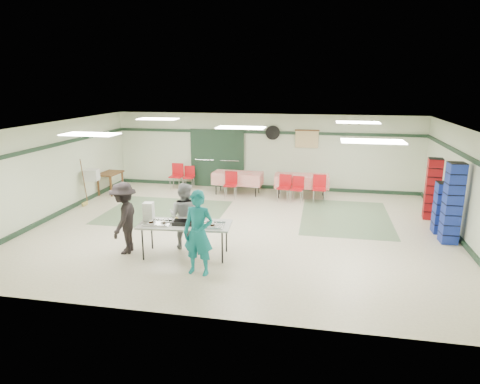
% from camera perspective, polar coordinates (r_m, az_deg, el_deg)
% --- Properties ---
extents(floor, '(11.00, 11.00, 0.00)m').
position_cam_1_polar(floor, '(11.48, 0.10, -4.84)').
color(floor, beige).
rests_on(floor, ground).
extents(ceiling, '(11.00, 11.00, 0.00)m').
position_cam_1_polar(ceiling, '(10.89, 0.11, 8.69)').
color(ceiling, silver).
rests_on(ceiling, wall_back).
extents(wall_back, '(11.00, 0.00, 11.00)m').
position_cam_1_polar(wall_back, '(15.47, 3.26, 5.38)').
color(wall_back, beige).
rests_on(wall_back, floor).
extents(wall_front, '(11.00, 0.00, 11.00)m').
position_cam_1_polar(wall_front, '(6.92, -6.98, -6.43)').
color(wall_front, beige).
rests_on(wall_front, floor).
extents(wall_left, '(0.00, 9.00, 9.00)m').
position_cam_1_polar(wall_left, '(13.27, -23.95, 2.60)').
color(wall_left, beige).
rests_on(wall_left, floor).
extents(wall_right, '(0.00, 9.00, 9.00)m').
position_cam_1_polar(wall_right, '(11.45, 28.24, 0.37)').
color(wall_right, beige).
rests_on(wall_right, floor).
extents(trim_back, '(11.00, 0.06, 0.10)m').
position_cam_1_polar(trim_back, '(15.34, 3.28, 7.94)').
color(trim_back, '#1B3222').
rests_on(trim_back, wall_back).
extents(baseboard_back, '(11.00, 0.06, 0.12)m').
position_cam_1_polar(baseboard_back, '(15.70, 3.18, 0.71)').
color(baseboard_back, '#1B3222').
rests_on(baseboard_back, floor).
extents(trim_left, '(0.06, 9.00, 0.10)m').
position_cam_1_polar(trim_left, '(13.14, -24.15, 5.58)').
color(trim_left, '#1B3222').
rests_on(trim_left, wall_back).
extents(baseboard_left, '(0.06, 9.00, 0.12)m').
position_cam_1_polar(baseboard_left, '(13.55, -23.28, -2.74)').
color(baseboard_left, '#1B3222').
rests_on(baseboard_left, floor).
extents(trim_right, '(0.06, 9.00, 0.10)m').
position_cam_1_polar(trim_right, '(11.31, 28.52, 3.82)').
color(trim_right, '#1B3222').
rests_on(trim_right, wall_back).
extents(baseboard_right, '(0.06, 9.00, 0.12)m').
position_cam_1_polar(baseboard_right, '(11.79, 27.35, -5.71)').
color(baseboard_right, '#1B3222').
rests_on(baseboard_right, floor).
extents(green_patch_a, '(3.50, 3.00, 0.01)m').
position_cam_1_polar(green_patch_a, '(13.06, -9.91, -2.63)').
color(green_patch_a, '#65825F').
rests_on(green_patch_a, floor).
extents(green_patch_b, '(2.50, 3.50, 0.01)m').
position_cam_1_polar(green_patch_b, '(12.74, 13.89, -3.28)').
color(green_patch_b, '#65825F').
rests_on(green_patch_b, floor).
extents(double_door_left, '(0.90, 0.06, 2.10)m').
position_cam_1_polar(double_door_left, '(15.90, -4.69, 4.51)').
color(double_door_left, gray).
rests_on(double_door_left, floor).
extents(double_door_right, '(0.90, 0.06, 2.10)m').
position_cam_1_polar(double_door_right, '(15.68, -1.33, 4.41)').
color(double_door_right, gray).
rests_on(double_door_right, floor).
extents(door_frame, '(2.00, 0.03, 2.15)m').
position_cam_1_polar(door_frame, '(15.76, -3.06, 4.45)').
color(door_frame, '#1B3222').
rests_on(door_frame, floor).
extents(wall_fan, '(0.50, 0.10, 0.50)m').
position_cam_1_polar(wall_fan, '(15.28, 4.39, 7.90)').
color(wall_fan, black).
rests_on(wall_fan, wall_back).
extents(scroll_banner, '(0.80, 0.02, 0.60)m').
position_cam_1_polar(scroll_banner, '(15.21, 8.90, 6.98)').
color(scroll_banner, beige).
rests_on(scroll_banner, wall_back).
extents(serving_table, '(2.09, 1.00, 0.76)m').
position_cam_1_polar(serving_table, '(9.57, -7.34, -4.43)').
color(serving_table, '#B9B9B4').
rests_on(serving_table, floor).
extents(sheet_tray_right, '(0.62, 0.49, 0.02)m').
position_cam_1_polar(sheet_tray_right, '(9.34, -3.99, -4.49)').
color(sheet_tray_right, silver).
rests_on(sheet_tray_right, serving_table).
extents(sheet_tray_mid, '(0.60, 0.48, 0.02)m').
position_cam_1_polar(sheet_tray_mid, '(9.74, -7.85, -3.78)').
color(sheet_tray_mid, silver).
rests_on(sheet_tray_mid, serving_table).
extents(sheet_tray_left, '(0.59, 0.47, 0.02)m').
position_cam_1_polar(sheet_tray_left, '(9.63, -10.89, -4.13)').
color(sheet_tray_left, silver).
rests_on(sheet_tray_left, serving_table).
extents(baking_pan, '(0.51, 0.34, 0.08)m').
position_cam_1_polar(baking_pan, '(9.51, -7.47, -4.06)').
color(baking_pan, black).
rests_on(baking_pan, serving_table).
extents(foam_box_stack, '(0.24, 0.22, 0.41)m').
position_cam_1_polar(foam_box_stack, '(9.87, -12.10, -2.55)').
color(foam_box_stack, white).
rests_on(foam_box_stack, serving_table).
extents(volunteer_teal, '(0.68, 0.49, 1.74)m').
position_cam_1_polar(volunteer_teal, '(8.63, -5.57, -5.47)').
color(volunteer_teal, '#137D87').
rests_on(volunteer_teal, floor).
extents(volunteer_grey, '(0.82, 0.67, 1.57)m').
position_cam_1_polar(volunteer_grey, '(10.04, -7.44, -3.15)').
color(volunteer_grey, '#949399').
rests_on(volunteer_grey, floor).
extents(volunteer_dark, '(0.73, 1.13, 1.64)m').
position_cam_1_polar(volunteer_dark, '(10.00, -15.18, -3.37)').
color(volunteer_dark, black).
rests_on(volunteer_dark, floor).
extents(dining_table_a, '(1.83, 0.88, 0.77)m').
position_cam_1_polar(dining_table_a, '(14.54, 8.21, 1.52)').
color(dining_table_a, red).
rests_on(dining_table_a, floor).
extents(dining_table_b, '(1.72, 0.84, 0.77)m').
position_cam_1_polar(dining_table_b, '(14.80, -0.32, 1.90)').
color(dining_table_b, red).
rests_on(dining_table_b, floor).
extents(chair_a, '(0.44, 0.44, 0.82)m').
position_cam_1_polar(chair_a, '(14.01, 7.70, 0.76)').
color(chair_a, red).
rests_on(chair_a, floor).
extents(chair_b, '(0.46, 0.46, 0.87)m').
position_cam_1_polar(chair_b, '(14.03, 5.97, 0.95)').
color(chair_b, red).
rests_on(chair_b, floor).
extents(chair_c, '(0.43, 0.43, 0.90)m').
position_cam_1_polar(chair_c, '(13.99, 10.54, 0.83)').
color(chair_c, red).
rests_on(chair_c, floor).
extents(chair_d, '(0.44, 0.44, 0.89)m').
position_cam_1_polar(chair_d, '(14.29, -1.23, 1.34)').
color(chair_d, red).
rests_on(chair_d, floor).
extents(chair_loose_a, '(0.41, 0.41, 0.81)m').
position_cam_1_polar(chair_loose_a, '(15.74, -6.79, 2.29)').
color(chair_loose_a, red).
rests_on(chair_loose_a, floor).
extents(chair_loose_b, '(0.44, 0.44, 0.93)m').
position_cam_1_polar(chair_loose_b, '(15.68, -8.41, 2.47)').
color(chair_loose_b, red).
rests_on(chair_loose_b, floor).
extents(crate_stack_blue_a, '(0.40, 0.40, 1.98)m').
position_cam_1_polar(crate_stack_blue_a, '(11.36, 26.46, -1.39)').
color(crate_stack_blue_a, navy).
rests_on(crate_stack_blue_a, floor).
extents(crate_stack_red, '(0.43, 0.43, 1.75)m').
position_cam_1_polar(crate_stack_red, '(13.18, 24.30, 0.37)').
color(crate_stack_red, '#9F0F15').
rests_on(crate_stack_red, floor).
extents(crate_stack_blue_b, '(0.42, 0.42, 1.34)m').
position_cam_1_polar(crate_stack_blue_b, '(12.10, 25.44, -1.94)').
color(crate_stack_blue_b, navy).
rests_on(crate_stack_blue_b, floor).
extents(printer_table, '(0.66, 0.97, 0.74)m').
position_cam_1_polar(printer_table, '(15.51, -16.94, 2.15)').
color(printer_table, brown).
rests_on(printer_table, floor).
extents(office_printer, '(0.51, 0.46, 0.35)m').
position_cam_1_polar(office_printer, '(14.42, -19.22, 2.17)').
color(office_printer, beige).
rests_on(office_printer, printer_table).
extents(broom, '(0.08, 0.24, 1.47)m').
position_cam_1_polar(broom, '(14.23, -20.09, 1.30)').
color(broom, brown).
rests_on(broom, floor).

